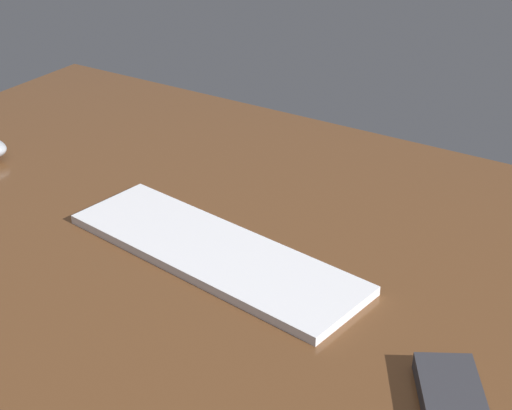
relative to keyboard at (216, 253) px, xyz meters
The scene contains 2 objects.
desk 5.89cm from the keyboard, 93.34° to the left, with size 140.00×84.00×2.00cm, color brown.
keyboard is the anchor object (origin of this frame).
Camera 1 is at (50.66, -75.53, 55.88)cm, focal length 55.72 mm.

